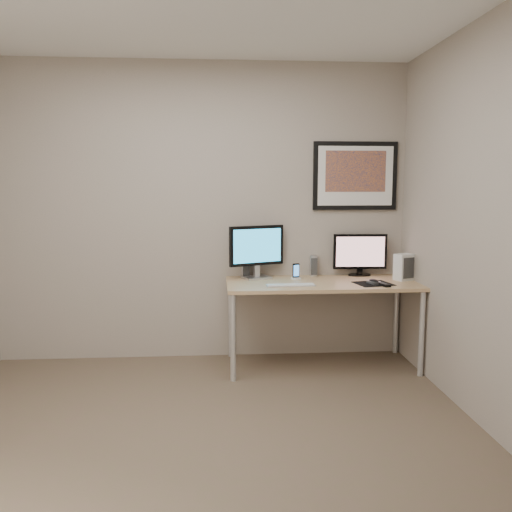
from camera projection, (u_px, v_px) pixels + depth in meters
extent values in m
plane|color=brown|center=(199.00, 444.00, 3.25)|extent=(3.60, 3.60, 0.00)
plane|color=gray|center=(203.00, 213.00, 4.76)|extent=(3.60, 0.00, 3.60)
plane|color=gray|center=(500.00, 226.00, 3.21)|extent=(0.00, 3.40, 3.40)
cube|color=#A2754E|center=(322.00, 284.00, 4.56)|extent=(1.60, 0.70, 0.03)
cylinder|color=silver|center=(233.00, 338.00, 4.25)|extent=(0.04, 0.04, 0.70)
cylinder|color=silver|center=(231.00, 318.00, 4.86)|extent=(0.04, 0.04, 0.70)
cylinder|color=silver|center=(422.00, 334.00, 4.36)|extent=(0.04, 0.04, 0.70)
cylinder|color=silver|center=(396.00, 315.00, 4.97)|extent=(0.04, 0.04, 0.70)
cube|color=black|center=(355.00, 176.00, 4.80)|extent=(0.75, 0.03, 0.60)
cube|color=silver|center=(356.00, 176.00, 4.78)|extent=(0.67, 0.00, 0.52)
cube|color=orange|center=(356.00, 171.00, 4.77)|extent=(0.54, 0.00, 0.36)
cube|color=#B7B8BD|center=(257.00, 278.00, 4.72)|extent=(0.28, 0.24, 0.02)
cube|color=#B7B8BD|center=(257.00, 271.00, 4.71)|extent=(0.06, 0.05, 0.10)
cube|color=black|center=(257.00, 246.00, 4.68)|extent=(0.48, 0.22, 0.34)
cube|color=teal|center=(257.00, 246.00, 4.66)|extent=(0.42, 0.17, 0.29)
cube|color=black|center=(359.00, 275.00, 4.87)|extent=(0.21, 0.12, 0.02)
cube|color=black|center=(360.00, 271.00, 4.87)|extent=(0.05, 0.04, 0.05)
cube|color=black|center=(360.00, 252.00, 4.84)|extent=(0.48, 0.05, 0.31)
cube|color=tan|center=(360.00, 252.00, 4.83)|extent=(0.43, 0.02, 0.27)
cylinder|color=#B7B8BD|center=(246.00, 266.00, 4.80)|extent=(0.08, 0.08, 0.19)
cylinder|color=#B7B8BD|center=(314.00, 266.00, 4.85)|extent=(0.08, 0.08, 0.18)
cube|color=black|center=(296.00, 271.00, 4.67)|extent=(0.08, 0.08, 0.14)
cube|color=silver|center=(291.00, 285.00, 4.38)|extent=(0.40, 0.12, 0.01)
cube|color=black|center=(373.00, 284.00, 4.47)|extent=(0.33, 0.31, 0.00)
ellipsoid|color=black|center=(374.00, 281.00, 4.46)|extent=(0.09, 0.13, 0.04)
cube|color=black|center=(382.00, 284.00, 4.40)|extent=(0.09, 0.19, 0.02)
cube|color=silver|center=(404.00, 267.00, 4.63)|extent=(0.18, 0.16, 0.23)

